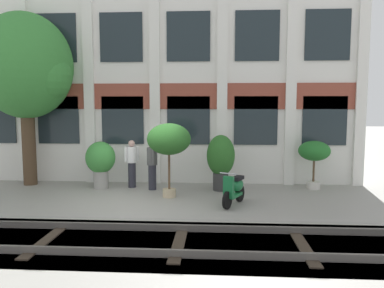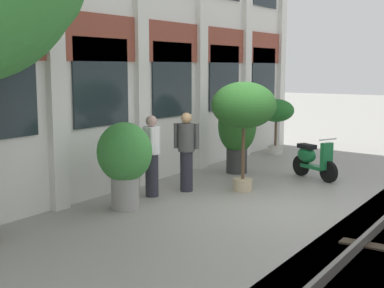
# 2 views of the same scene
# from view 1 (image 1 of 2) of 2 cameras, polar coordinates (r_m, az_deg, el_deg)

# --- Properties ---
(ground_plane) EXTENTS (80.00, 80.00, 0.00)m
(ground_plane) POSITION_cam_1_polar(r_m,az_deg,el_deg) (11.01, -7.83, -8.79)
(ground_plane) COLOR gray
(apartment_facade) EXTENTS (14.53, 0.64, 7.38)m
(apartment_facade) POSITION_cam_1_polar(r_m,az_deg,el_deg) (13.65, -5.49, 9.67)
(apartment_facade) COLOR silver
(apartment_facade) RESTS_ON ground
(rail_tracks) EXTENTS (22.17, 2.80, 0.43)m
(rail_tracks) POSITION_cam_1_polar(r_m,az_deg,el_deg) (8.16, -12.33, -15.19)
(rail_tracks) COLOR #5B5449
(rail_tracks) RESTS_ON ground
(broadleaf_tree) EXTENTS (3.33, 3.17, 5.93)m
(broadleaf_tree) POSITION_cam_1_polar(r_m,az_deg,el_deg) (14.24, -24.04, 10.37)
(broadleaf_tree) COLOR #4C3826
(broadleaf_tree) RESTS_ON ground
(potted_plant_stone_basin) EXTENTS (0.92, 0.92, 1.83)m
(potted_plant_stone_basin) POSITION_cam_1_polar(r_m,az_deg,el_deg) (12.25, 4.41, -2.21)
(potted_plant_stone_basin) COLOR #333333
(potted_plant_stone_basin) RESTS_ON ground
(potted_plant_terracotta_small) EXTENTS (1.32, 1.32, 2.25)m
(potted_plant_terracotta_small) POSITION_cam_1_polar(r_m,az_deg,el_deg) (11.25, -3.53, 0.54)
(potted_plant_terracotta_small) COLOR tan
(potted_plant_terracotta_small) RESTS_ON ground
(potted_plant_tall_urn) EXTENTS (1.04, 1.04, 1.61)m
(potted_plant_tall_urn) POSITION_cam_1_polar(r_m,az_deg,el_deg) (13.05, 18.13, -1.31)
(potted_plant_tall_urn) COLOR beige
(potted_plant_tall_urn) RESTS_ON ground
(potted_plant_fluted_column) EXTENTS (0.99, 0.99, 1.58)m
(potted_plant_fluted_column) POSITION_cam_1_polar(r_m,az_deg,el_deg) (12.92, -13.77, -2.42)
(potted_plant_fluted_column) COLOR gray
(potted_plant_fluted_column) RESTS_ON ground
(scooter_near_curb) EXTENTS (0.76, 1.28, 0.98)m
(scooter_near_curb) POSITION_cam_1_polar(r_m,az_deg,el_deg) (10.63, 6.55, -6.87)
(scooter_near_curb) COLOR black
(scooter_near_curb) RESTS_ON ground
(resident_by_doorway) EXTENTS (0.44, 0.36, 1.61)m
(resident_by_doorway) POSITION_cam_1_polar(r_m,az_deg,el_deg) (12.84, -9.16, -2.75)
(resident_by_doorway) COLOR #282833
(resident_by_doorway) RESTS_ON ground
(resident_watching_tracks) EXTENTS (0.34, 0.50, 1.62)m
(resident_watching_tracks) POSITION_cam_1_polar(r_m,az_deg,el_deg) (12.39, -6.09, -3.00)
(resident_watching_tracks) COLOR #282833
(resident_watching_tracks) RESTS_ON ground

